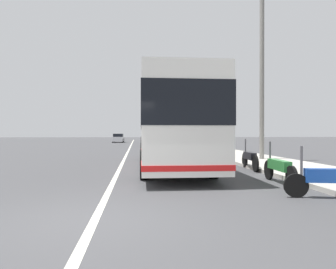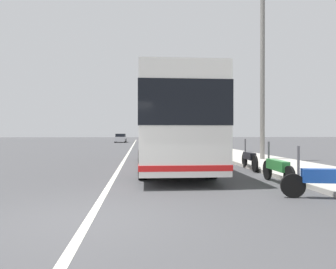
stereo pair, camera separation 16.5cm
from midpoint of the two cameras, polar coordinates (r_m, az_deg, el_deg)
ground_plane at (r=5.85m, az=-13.69°, el=-15.08°), size 220.00×220.00×0.00m
sidewalk_curb at (r=16.95m, az=17.44°, el=-4.75°), size 110.00×3.60×0.14m
lane_divider_line at (r=15.68m, az=-8.30°, el=-5.39°), size 110.00×0.16×0.01m
coach_bus at (r=13.94m, az=0.47°, el=2.19°), size 11.78×2.76×3.57m
motorcycle_angled at (r=8.18m, az=28.48°, el=-7.43°), size 0.52×2.18×1.24m
motorcycle_mid_row at (r=9.87m, az=20.32°, el=-5.99°), size 2.32×0.31×1.27m
motorcycle_by_tree at (r=13.31m, az=15.39°, el=-4.35°), size 2.27×0.35×1.29m
car_behind_bus at (r=51.31m, az=-8.81°, el=-0.71°), size 4.59×1.82×1.45m
car_oncoming at (r=34.55m, az=-2.50°, el=-1.16°), size 4.09×1.95×1.49m
car_ahead_same_lane at (r=48.24m, az=-3.40°, el=-0.68°), size 4.05×2.07×1.59m
utility_pole at (r=17.60m, az=17.60°, el=9.70°), size 0.25×0.25×8.88m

